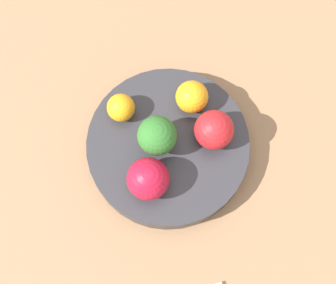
{
  "coord_description": "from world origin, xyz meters",
  "views": [
    {
      "loc": [
        -0.2,
        -0.01,
        0.76
      ],
      "look_at": [
        0.0,
        0.0,
        0.06
      ],
      "focal_mm": 60.0,
      "sensor_mm": 36.0,
      "label": 1
    }
  ],
  "objects_px": {
    "orange_back": "(192,97)",
    "broccoli": "(157,133)",
    "apple_green": "(214,130)",
    "bowl": "(168,148)",
    "apple_red": "(148,179)",
    "orange_front": "(121,108)"
  },
  "relations": [
    {
      "from": "orange_back",
      "to": "broccoli",
      "type": "bearing_deg",
      "value": 142.09
    },
    {
      "from": "broccoli",
      "to": "apple_green",
      "type": "distance_m",
      "value": 0.07
    },
    {
      "from": "bowl",
      "to": "orange_back",
      "type": "relative_size",
      "value": 4.98
    },
    {
      "from": "apple_red",
      "to": "orange_front",
      "type": "distance_m",
      "value": 0.1
    },
    {
      "from": "apple_red",
      "to": "broccoli",
      "type": "bearing_deg",
      "value": -9.1
    },
    {
      "from": "apple_green",
      "to": "orange_front",
      "type": "bearing_deg",
      "value": 76.76
    },
    {
      "from": "apple_green",
      "to": "orange_back",
      "type": "distance_m",
      "value": 0.05
    },
    {
      "from": "broccoli",
      "to": "apple_red",
      "type": "distance_m",
      "value": 0.06
    },
    {
      "from": "broccoli",
      "to": "apple_green",
      "type": "height_order",
      "value": "broccoli"
    },
    {
      "from": "apple_red",
      "to": "orange_back",
      "type": "xyz_separation_m",
      "value": [
        0.11,
        -0.05,
        -0.01
      ]
    },
    {
      "from": "bowl",
      "to": "broccoli",
      "type": "relative_size",
      "value": 3.47
    },
    {
      "from": "bowl",
      "to": "orange_front",
      "type": "height_order",
      "value": "orange_front"
    },
    {
      "from": "broccoli",
      "to": "apple_red",
      "type": "bearing_deg",
      "value": 170.9
    },
    {
      "from": "broccoli",
      "to": "orange_back",
      "type": "distance_m",
      "value": 0.07
    },
    {
      "from": "orange_back",
      "to": "apple_green",
      "type": "bearing_deg",
      "value": -147.46
    },
    {
      "from": "bowl",
      "to": "apple_red",
      "type": "height_order",
      "value": "apple_red"
    },
    {
      "from": "orange_back",
      "to": "apple_red",
      "type": "bearing_deg",
      "value": 155.17
    },
    {
      "from": "broccoli",
      "to": "orange_front",
      "type": "xyz_separation_m",
      "value": [
        0.04,
        0.05,
        -0.02
      ]
    },
    {
      "from": "orange_front",
      "to": "bowl",
      "type": "bearing_deg",
      "value": -123.77
    },
    {
      "from": "apple_red",
      "to": "apple_green",
      "type": "bearing_deg",
      "value": -50.45
    },
    {
      "from": "bowl",
      "to": "orange_back",
      "type": "distance_m",
      "value": 0.08
    },
    {
      "from": "orange_front",
      "to": "broccoli",
      "type": "bearing_deg",
      "value": -127.68
    }
  ]
}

